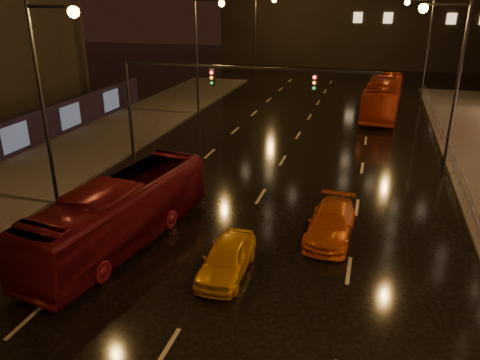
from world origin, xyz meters
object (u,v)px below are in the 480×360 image
(bus_red, at_px, (121,213))
(taxi_near, at_px, (227,258))
(taxi_far, at_px, (331,223))
(bus_curb, at_px, (383,97))

(bus_red, xyz_separation_m, taxi_near, (4.97, -1.03, -0.77))
(taxi_near, height_order, taxi_far, taxi_near)
(bus_red, height_order, bus_curb, bus_curb)
(bus_red, distance_m, taxi_near, 5.14)
(bus_curb, xyz_separation_m, taxi_far, (-2.00, -24.08, -0.93))
(taxi_far, bearing_deg, bus_curb, 87.86)
(taxi_near, bearing_deg, bus_red, 167.89)
(bus_curb, bearing_deg, bus_red, -107.17)
(bus_curb, relative_size, taxi_near, 2.91)
(taxi_near, bearing_deg, taxi_far, 48.61)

